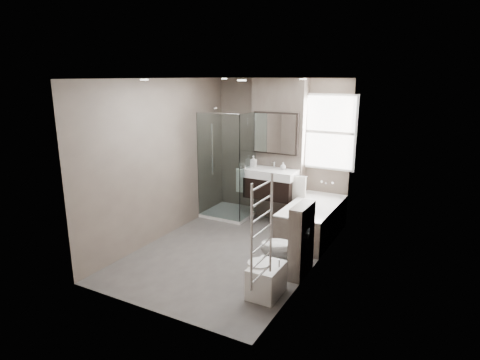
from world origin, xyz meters
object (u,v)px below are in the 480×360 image
Objects in this scene: vanity at (270,183)px; bidet at (266,279)px; bathtub at (312,219)px; toilet at (284,248)px.

vanity reaches higher than bidet.
toilet is (0.05, -1.35, 0.03)m from bathtub.
toilet is (0.97, -1.68, -0.40)m from vanity.
bathtub is 2.33× the size of toilet.
bidet is at bearing -87.50° from bathtub.
bathtub is at bearing -19.37° from vanity.
toilet is 1.33× the size of bidet.
bathtub reaches higher than bidet.
vanity is 2.64m from bidet.
vanity is 1.98m from toilet.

